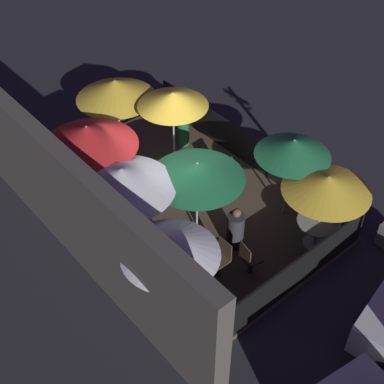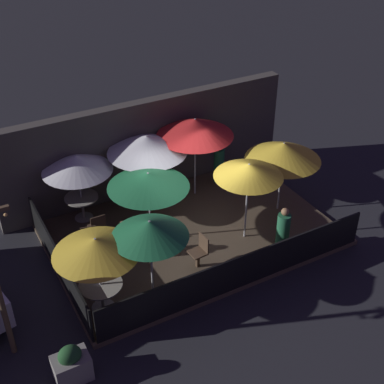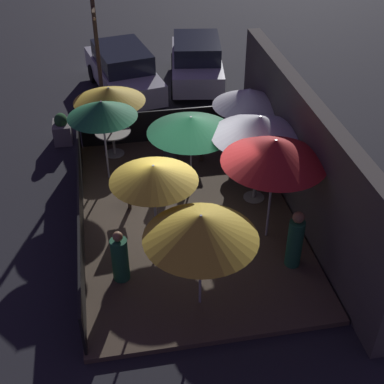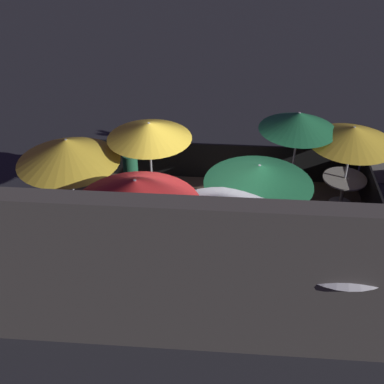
% 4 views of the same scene
% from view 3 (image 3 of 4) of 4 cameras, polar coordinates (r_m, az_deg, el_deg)
% --- Properties ---
extents(ground_plane, '(60.00, 60.00, 0.00)m').
position_cam_3_polar(ground_plane, '(12.87, -0.55, -2.95)').
color(ground_plane, '#26262B').
extents(patio_deck, '(7.50, 5.00, 0.12)m').
position_cam_3_polar(patio_deck, '(12.83, -0.55, -2.74)').
color(patio_deck, brown).
rests_on(patio_deck, ground_plane).
extents(building_wall, '(9.10, 0.36, 2.98)m').
position_cam_3_polar(building_wall, '(12.67, 11.69, 3.77)').
color(building_wall, '#4C4742').
rests_on(building_wall, ground_plane).
extents(fence_front, '(7.30, 0.05, 0.95)m').
position_cam_3_polar(fence_front, '(12.42, -11.80, -2.00)').
color(fence_front, black).
rests_on(fence_front, patio_deck).
extents(fence_side_left, '(0.05, 4.80, 0.95)m').
position_cam_3_polar(fence_side_left, '(15.61, -2.90, 7.16)').
color(fence_side_left, black).
rests_on(fence_side_left, patio_deck).
extents(patio_umbrella_0, '(1.92, 1.92, 2.04)m').
position_cam_3_polar(patio_umbrella_0, '(14.22, 6.11, 10.03)').
color(patio_umbrella_0, '#B2B2B7').
rests_on(patio_umbrella_0, patio_deck).
extents(patio_umbrella_1, '(2.25, 2.25, 2.27)m').
position_cam_3_polar(patio_umbrella_1, '(12.39, 7.24, 6.98)').
color(patio_umbrella_1, '#B2B2B7').
rests_on(patio_umbrella_1, patio_deck).
extents(patio_umbrella_2, '(1.91, 1.91, 2.02)m').
position_cam_3_polar(patio_umbrella_2, '(14.42, -8.85, 10.24)').
color(patio_umbrella_2, '#B2B2B7').
rests_on(patio_umbrella_2, patio_deck).
extents(patio_umbrella_3, '(2.22, 2.22, 2.50)m').
position_cam_3_polar(patio_umbrella_3, '(11.06, 8.84, 4.34)').
color(patio_umbrella_3, '#B2B2B7').
rests_on(patio_umbrella_3, patio_deck).
extents(patio_umbrella_4, '(2.11, 2.11, 2.17)m').
position_cam_3_polar(patio_umbrella_4, '(9.45, 0.94, -3.73)').
color(patio_umbrella_4, '#B2B2B7').
rests_on(patio_umbrella_4, patio_deck).
extents(patio_umbrella_5, '(1.79, 1.79, 2.27)m').
position_cam_3_polar(patio_umbrella_5, '(10.53, -4.13, 2.03)').
color(patio_umbrella_5, '#B2B2B7').
rests_on(patio_umbrella_5, patio_deck).
extents(patio_umbrella_6, '(2.11, 2.11, 2.06)m').
position_cam_3_polar(patio_umbrella_6, '(12.71, -0.12, 7.21)').
color(patio_umbrella_6, '#B2B2B7').
rests_on(patio_umbrella_6, patio_deck).
extents(patio_umbrella_7, '(1.73, 1.73, 2.21)m').
position_cam_3_polar(patio_umbrella_7, '(13.29, -9.61, 8.71)').
color(patio_umbrella_7, '#B2B2B7').
rests_on(patio_umbrella_7, patio_deck).
extents(dining_table_0, '(0.94, 0.94, 0.71)m').
position_cam_3_polar(dining_table_0, '(14.79, 5.82, 5.71)').
color(dining_table_0, '#9E998E').
rests_on(dining_table_0, patio_deck).
extents(dining_table_1, '(0.95, 0.95, 0.76)m').
position_cam_3_polar(dining_table_1, '(13.12, 6.79, 1.56)').
color(dining_table_1, '#9E998E').
rests_on(dining_table_1, patio_deck).
extents(dining_table_2, '(0.99, 0.99, 0.72)m').
position_cam_3_polar(dining_table_2, '(14.98, -8.43, 5.95)').
color(dining_table_2, '#9E998E').
rests_on(dining_table_2, patio_deck).
extents(patio_chair_0, '(0.43, 0.43, 0.90)m').
position_cam_3_polar(patio_chair_0, '(12.78, -6.74, -0.15)').
color(patio_chair_0, '#4C3828').
rests_on(patio_chair_0, patio_deck).
extents(patio_chair_1, '(0.47, 0.47, 0.92)m').
position_cam_3_polar(patio_chair_1, '(14.83, -1.32, 5.65)').
color(patio_chair_1, '#4C3828').
rests_on(patio_chair_1, patio_deck).
extents(patio_chair_2, '(0.41, 0.41, 0.95)m').
position_cam_3_polar(patio_chair_2, '(14.56, 0.77, 5.18)').
color(patio_chair_2, '#4C3828').
rests_on(patio_chair_2, patio_deck).
extents(patron_0, '(0.44, 0.44, 1.21)m').
position_cam_3_polar(patron_0, '(10.95, -7.70, -6.99)').
color(patron_0, '#236642').
rests_on(patron_0, patio_deck).
extents(patron_1, '(0.55, 0.55, 1.12)m').
position_cam_3_polar(patron_1, '(14.11, -2.26, 3.88)').
color(patron_1, '#333338').
rests_on(patron_1, patio_deck).
extents(patron_2, '(0.39, 0.39, 1.38)m').
position_cam_3_polar(patron_2, '(11.31, 10.94, -5.13)').
color(patron_2, '#236642').
rests_on(patron_2, patio_deck).
extents(planter_box, '(0.73, 0.51, 0.90)m').
position_cam_3_polar(planter_box, '(16.23, -13.69, 6.53)').
color(planter_box, gray).
rests_on(planter_box, ground_plane).
extents(light_post, '(1.10, 0.12, 3.83)m').
position_cam_3_polar(light_post, '(16.27, -9.96, 13.92)').
color(light_post, brown).
rests_on(light_post, ground_plane).
extents(parked_car_0, '(4.58, 2.52, 1.62)m').
position_cam_3_polar(parked_car_0, '(18.72, -7.36, 12.78)').
color(parked_car_0, silver).
rests_on(parked_car_0, ground_plane).
extents(parked_car_1, '(4.21, 2.28, 1.62)m').
position_cam_3_polar(parked_car_1, '(19.32, 0.49, 13.80)').
color(parked_car_1, silver).
rests_on(parked_car_1, ground_plane).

